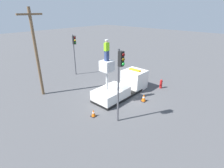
# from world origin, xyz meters

# --- Properties ---
(ground_plane) EXTENTS (120.00, 120.00, 0.00)m
(ground_plane) POSITION_xyz_m (0.00, 0.00, 0.00)
(ground_plane) COLOR #4C4C4F
(bucket_truck) EXTENTS (6.35, 2.22, 3.95)m
(bucket_truck) POSITION_xyz_m (0.67, 0.00, 0.83)
(bucket_truck) COLOR black
(bucket_truck) RESTS_ON ground
(worker) EXTENTS (0.40, 0.26, 1.75)m
(worker) POSITION_xyz_m (-1.55, 0.00, 4.82)
(worker) COLOR navy
(worker) RESTS_ON bucket_truck
(traffic_light_pole) EXTENTS (0.34, 0.57, 5.59)m
(traffic_light_pole) POSITION_xyz_m (-3.13, -2.76, 3.95)
(traffic_light_pole) COLOR #515156
(traffic_light_pole) RESTS_ON ground
(traffic_light_across) EXTENTS (0.34, 0.57, 5.11)m
(traffic_light_across) POSITION_xyz_m (1.07, 8.08, 3.62)
(traffic_light_across) COLOR #515156
(traffic_light_across) RESTS_ON ground
(fire_hydrant) EXTENTS (0.51, 0.27, 1.00)m
(fire_hydrant) POSITION_xyz_m (4.62, -2.15, 0.49)
(fire_hydrant) COLOR red
(fire_hydrant) RESTS_ON ground
(traffic_cone_rear) EXTENTS (0.42, 0.42, 0.62)m
(traffic_cone_rear) POSITION_xyz_m (-3.97, -0.79, 0.29)
(traffic_cone_rear) COLOR black
(traffic_cone_rear) RESTS_ON ground
(traffic_cone_curbside) EXTENTS (0.50, 0.50, 0.71)m
(traffic_cone_curbside) POSITION_xyz_m (0.88, -2.39, 0.34)
(traffic_cone_curbside) COLOR black
(traffic_cone_curbside) RESTS_ON ground
(utility_pole) EXTENTS (2.20, 0.26, 8.14)m
(utility_pole) POSITION_xyz_m (-4.71, 5.95, 4.39)
(utility_pole) COLOR brown
(utility_pole) RESTS_ON ground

